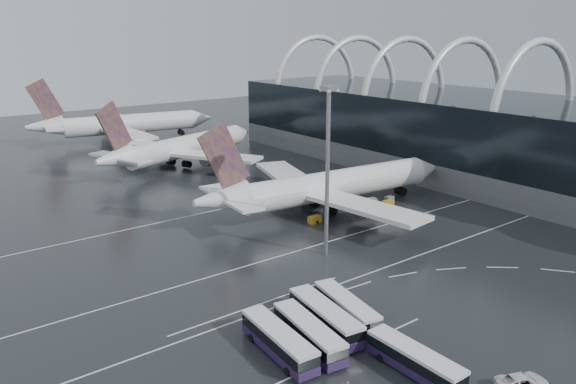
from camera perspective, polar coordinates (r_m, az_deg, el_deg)
ground at (r=93.40m, az=9.42°, el=-7.01°), size 420.00×420.00×0.00m
terminal at (r=149.53m, az=20.40°, el=5.33°), size 42.00×160.00×34.90m
lane_marking_near at (r=92.18m, az=10.33°, el=-7.38°), size 120.00×0.25×0.01m
lane_marking_mid at (r=101.27m, az=4.47°, el=-4.95°), size 120.00×0.25×0.01m
lane_marking_far at (r=122.28m, az=-4.32°, el=-1.19°), size 120.00×0.25×0.01m
bus_bay_line_south at (r=68.20m, az=5.17°, el=-16.20°), size 28.00×0.25×0.01m
bus_bay_line_north at (r=79.03m, az=-2.85°, el=-11.30°), size 28.00×0.25×0.01m
airliner_main at (r=116.03m, az=3.93°, el=0.51°), size 60.87×53.12×20.60m
airliner_gate_b at (r=157.56m, az=-10.84°, el=4.41°), size 56.72×50.36×20.13m
airliner_gate_c at (r=198.43m, az=-16.57°, el=6.55°), size 61.33×55.85×21.89m
bus_row_near_a at (r=67.31m, az=-0.95°, el=-14.87°), size 4.11×13.09×3.17m
bus_row_near_b at (r=68.88m, az=2.12°, el=-14.12°), size 4.68×12.96×3.12m
bus_row_near_c at (r=72.24m, az=3.81°, el=-12.54°), size 4.87×13.45×3.24m
bus_row_near_d at (r=74.80m, az=5.94°, el=-11.62°), size 5.13×12.67×3.04m
bus_row_far_c at (r=65.56m, az=12.78°, el=-16.34°), size 3.01×12.17×2.99m
van_curve_a at (r=67.03m, az=22.68°, el=-17.36°), size 6.28×4.79×1.59m
floodlight_mast at (r=90.07m, az=4.07°, el=4.10°), size 2.15×2.15×28.06m
gse_cart_belly_a at (r=121.70m, az=10.12°, el=-1.17°), size 2.43×1.44×1.33m
gse_cart_belly_b at (r=127.56m, az=5.32°, el=-0.24°), size 1.90×1.12×1.04m
gse_cart_belly_c at (r=110.04m, az=2.75°, el=-2.79°), size 2.51×1.49×1.37m
gse_cart_belly_d at (r=125.37m, az=10.23°, el=-0.70°), size 2.09×1.24×1.14m
gse_cart_belly_e at (r=126.41m, az=3.98°, el=-0.32°), size 2.19×1.29×1.19m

